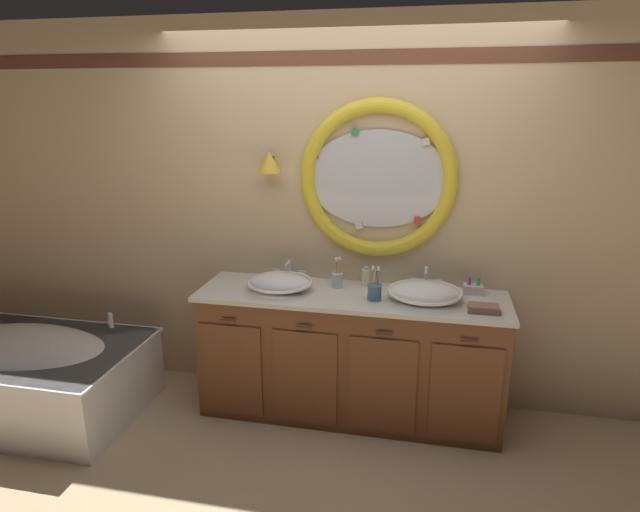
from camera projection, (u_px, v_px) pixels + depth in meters
ground_plane at (331, 433)px, 3.49m from camera, size 14.00×14.00×0.00m
back_wall_assembly at (350, 213)px, 3.67m from camera, size 6.40×0.26×2.60m
vanity_counter at (350, 354)px, 3.61m from camera, size 2.00×0.59×0.86m
bathtub at (23, 370)px, 3.67m from camera, size 1.60×0.95×0.59m
sink_basin_left at (280, 282)px, 3.55m from camera, size 0.43×0.43×0.11m
sink_basin_right at (425, 292)px, 3.36m from camera, size 0.47×0.47×0.11m
faucet_set_left at (289, 272)px, 3.76m from camera, size 0.24×0.12×0.14m
faucet_set_right at (426, 280)px, 3.56m from camera, size 0.22×0.15×0.16m
toothbrush_holder_left at (337, 279)px, 3.60m from camera, size 0.08×0.08×0.22m
toothbrush_holder_right at (375, 291)px, 3.38m from camera, size 0.09×0.09×0.22m
soap_dispenser at (366, 277)px, 3.63m from camera, size 0.06×0.06×0.14m
folded_hand_towel at (484, 308)px, 3.20m from camera, size 0.19×0.12×0.04m
toiletry_basket at (473, 289)px, 3.49m from camera, size 0.12×0.09×0.11m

